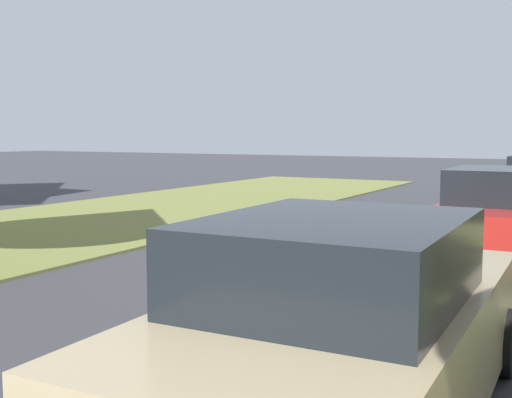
% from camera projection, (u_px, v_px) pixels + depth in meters
% --- Properties ---
extents(parked_sedan_tan, '(2.04, 4.44, 1.57)m').
position_uv_depth(parked_sedan_tan, '(343.00, 334.00, 4.50)').
color(parked_sedan_tan, tan).
rests_on(parked_sedan_tan, ground).
extents(parked_sedan_red, '(2.04, 4.44, 1.57)m').
position_uv_depth(parked_sedan_red, '(503.00, 219.00, 10.58)').
color(parked_sedan_red, red).
rests_on(parked_sedan_red, ground).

